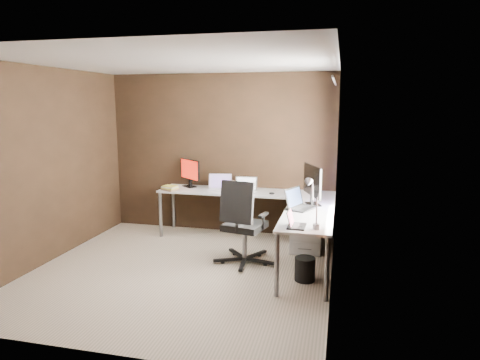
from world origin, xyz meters
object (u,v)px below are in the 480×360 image
desk_lamp (311,197)px  office_chair (243,239)px  monitor_right (312,183)px  laptop_black_big (298,204)px  laptop_black_small (294,223)px  book_stack (170,188)px  laptop_white (220,186)px  drawer_pedestal (307,229)px  monitor_left (190,171)px  laptop_silver (246,189)px  wastebasket (305,269)px

desk_lamp → office_chair: desk_lamp is taller
monitor_right → laptop_black_big: 0.37m
laptop_black_small → book_stack: laptop_black_small is taller
laptop_white → book_stack: size_ratio=1.41×
drawer_pedestal → monitor_left: bearing=165.7°
laptop_silver → laptop_black_big: size_ratio=0.74×
monitor_left → monitor_right: 2.12m
laptop_black_small → laptop_black_big: bearing=3.5°
laptop_white → office_chair: bearing=-69.8°
monitor_left → desk_lamp: bearing=-3.8°
wastebasket → laptop_silver: bearing=126.6°
monitor_left → wastebasket: (1.96, -1.55, -0.84)m
monitor_left → laptop_silver: monitor_left is taller
monitor_right → laptop_silver: bearing=36.8°
laptop_silver → office_chair: 1.11m
laptop_black_big → laptop_black_small: laptop_black_big is taller
book_stack → laptop_white: bearing=16.5°
monitor_right → desk_lamp: desk_lamp is taller
laptop_white → laptop_black_big: laptop_black_big is taller
monitor_right → laptop_silver: monitor_right is taller
drawer_pedestal → wastebasket: 1.08m
book_stack → wastebasket: (2.17, -1.22, -0.63)m
laptop_white → laptop_black_small: laptop_white is taller
laptop_black_big → desk_lamp: 0.88m
desk_lamp → office_chair: (-0.89, 0.66, -0.74)m
laptop_black_big → laptop_black_small: (0.04, -0.84, -0.01)m
monitor_left → wastebasket: bearing=-0.0°
laptop_white → laptop_black_small: 2.20m
laptop_silver → wastebasket: (1.01, -1.37, -0.64)m
drawer_pedestal → laptop_silver: (-0.94, 0.30, 0.48)m
monitor_left → laptop_black_big: monitor_left is taller
laptop_white → wastebasket: bearing=-54.8°
drawer_pedestal → book_stack: size_ratio=2.16×
laptop_silver → desk_lamp: 1.99m
monitor_right → wastebasket: bearing=156.9°
laptop_silver → drawer_pedestal: bearing=-20.9°
drawer_pedestal → laptop_white: size_ratio=1.54×
drawer_pedestal → laptop_silver: laptop_silver is taller
laptop_silver → laptop_black_small: laptop_silver is taller
laptop_black_big → desk_lamp: size_ratio=0.88×
laptop_black_big → laptop_white: bearing=77.6°
book_stack → desk_lamp: desk_lamp is taller
monitor_left → laptop_black_big: 2.10m
drawer_pedestal → book_stack: book_stack is taller
drawer_pedestal → laptop_black_big: 0.73m
laptop_black_small → monitor_right: bearing=-5.3°
laptop_silver → wastebasket: laptop_silver is taller
monitor_right → desk_lamp: (0.06, -1.04, 0.04)m
book_stack → desk_lamp: bearing=-33.9°
desk_lamp → monitor_left: bearing=117.4°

